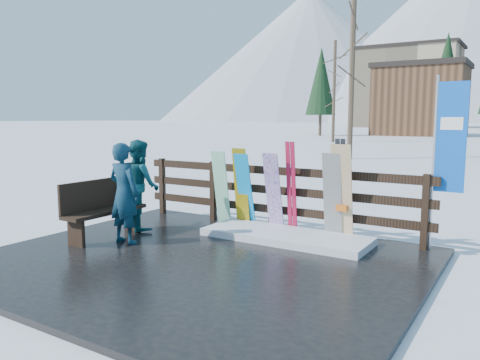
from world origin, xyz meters
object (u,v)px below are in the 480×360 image
Objects in this scene: snowboard_5 at (342,193)px; bench at (102,207)px; snowboard_2 at (241,188)px; snowboard_1 at (221,188)px; snowboard_4 at (332,197)px; person_back at (140,185)px; snowboard_3 at (273,193)px; snowboard_0 at (245,191)px; person_front at (124,193)px; rental_flag at (447,144)px.

bench is at bearing -151.64° from snowboard_5.
snowboard_2 is at bearing 50.18° from bench.
bench is 1.07× the size of snowboard_1.
snowboard_4 is 3.38m from person_back.
bench is 2.43m from snowboard_2.
snowboard_2 is at bearing 180.00° from snowboard_5.
snowboard_3 is at bearing -0.00° from snowboard_1.
snowboard_5 is (1.24, 0.00, 0.09)m from snowboard_3.
snowboard_2 is at bearing -180.00° from snowboard_4.
snowboard_0 is 1.88m from person_back.
snowboard_5 reaches higher than bench.
snowboard_3 is at bearing -124.53° from person_back.
snowboard_3 is 2.53m from person_front.
rental_flag is at bearing 9.44° from snowboard_4.
person_front reaches higher than snowboard_3.
snowboard_1 is 0.54× the size of rental_flag.
person_back reaches higher than bench.
snowboard_2 reaches higher than snowboard_4.
snowboard_2 is 2.15m from person_front.
snowboard_3 is (0.58, -0.00, 0.02)m from snowboard_0.
person_back is (-0.48, 0.85, 0.00)m from person_front.
snowboard_4 is (1.08, 0.00, 0.02)m from snowboard_3.
snowboard_1 is at bearing 59.11° from bench.
person_front is (-1.06, -1.91, 0.12)m from snowboard_0.
snowboard_2 is 0.91× the size of person_front.
snowboard_3 is 0.98× the size of snowboard_4.
bench is 0.93× the size of person_back.
snowboard_5 is at bearing -169.55° from rental_flag.
rental_flag is (3.80, 0.27, 0.91)m from snowboard_1.
snowboard_2 is 0.91× the size of person_back.
person_front reaches higher than bench.
snowboard_5 is at bearing -0.00° from snowboard_0.
rental_flag is at bearing 4.70° from snowboard_0.
snowboard_4 is 0.90× the size of person_back.
snowboard_0 is 0.98× the size of snowboard_3.
snowboard_0 is 0.86× the size of person_back.
snowboard_1 is at bearing 180.00° from snowboard_0.
rental_flag is 5.07m from person_back.
bench is 1.03× the size of snowboard_2.
snowboard_4 is at bearing -143.05° from person_front.
person_front reaches higher than snowboard_5.
snowboard_1 is 0.44m from snowboard_2.
rental_flag is 4.93m from person_front.
bench is 1.08× the size of snowboard_0.
person_back is (-4.83, -1.33, -0.80)m from rental_flag.
snowboard_5 is 3.46m from person_front.
snowboard_1 is at bearing 180.00° from snowboard_5.
snowboard_0 is at bearing 180.00° from snowboard_4.
rental_flag is (3.36, 0.27, 0.88)m from snowboard_2.
person_back reaches higher than snowboard_4.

